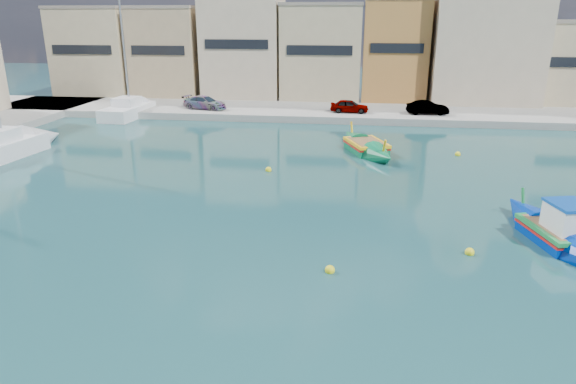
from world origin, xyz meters
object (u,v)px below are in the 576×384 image
(luzzu_green, at_px, (366,148))
(yacht_north, at_px, (138,109))
(yacht_midnorth, at_px, (21,144))
(church_block, at_px, (485,19))
(luzzu_blue_cabin, at_px, (558,234))

(luzzu_green, bearing_deg, yacht_north, 151.27)
(luzzu_green, relative_size, yacht_midnorth, 0.66)
(church_block, xyz_separation_m, yacht_midnorth, (-34.15, -23.95, -7.91))
(church_block, distance_m, yacht_north, 34.47)
(church_block, relative_size, yacht_north, 1.59)
(church_block, height_order, yacht_north, church_block)
(church_block, height_order, luzzu_green, church_block)
(luzzu_blue_cabin, distance_m, luzzu_green, 15.62)
(luzzu_blue_cabin, bearing_deg, church_block, 83.99)
(luzzu_green, distance_m, yacht_midnorth, 23.19)
(church_block, bearing_deg, luzzu_blue_cabin, -96.01)
(luzzu_green, relative_size, yacht_north, 0.69)
(luzzu_green, distance_m, yacht_north, 23.99)
(luzzu_blue_cabin, distance_m, yacht_north, 38.10)
(church_block, bearing_deg, yacht_midnorth, -144.95)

